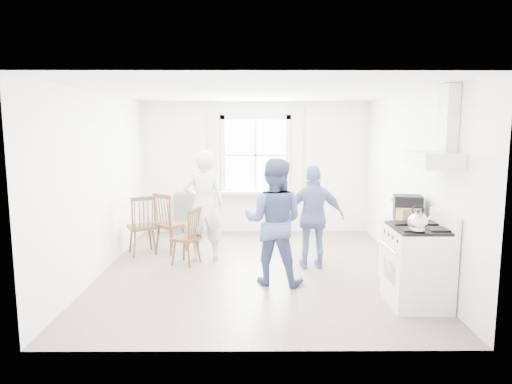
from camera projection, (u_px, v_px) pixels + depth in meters
name	position (u px, v px, depth m)	size (l,w,h in m)	color
room_shell	(256.00, 183.00, 6.62)	(4.62, 5.12, 2.64)	#7B6C5F
window_assembly	(255.00, 160.00, 9.02)	(1.88, 0.24, 1.70)	white
range_hood	(438.00, 146.00, 5.21)	(0.45, 0.76, 0.94)	silver
shelf_unit	(185.00, 214.00, 9.05)	(0.40, 0.30, 0.80)	gray
gas_stove	(417.00, 265.00, 5.41)	(0.68, 0.76, 1.12)	white
kettle	(418.00, 222.00, 5.10)	(0.22, 0.22, 0.31)	silver
low_cabinet	(404.00, 252.00, 6.11)	(0.50, 0.55, 0.90)	silver
stereo_stack	(408.00, 207.00, 6.02)	(0.42, 0.39, 0.32)	black
cardboard_box	(408.00, 215.00, 5.89)	(0.27, 0.20, 0.18)	olive
windsor_chair_a	(143.00, 219.00, 7.48)	(0.56, 0.55, 1.00)	#492C17
windsor_chair_b	(166.00, 217.00, 7.61)	(0.60, 0.59, 1.02)	#492C17
windsor_chair_c	(191.00, 230.00, 6.97)	(0.48, 0.49, 0.89)	#492C17
person_left	(204.00, 206.00, 7.18)	(0.64, 0.64, 1.76)	silver
person_mid	(274.00, 222.00, 6.12)	(0.83, 0.83, 1.70)	#455181
person_right	(314.00, 217.00, 6.79)	(0.91, 0.91, 1.55)	navy
potted_plant	(271.00, 183.00, 9.00)	(0.17, 0.17, 0.30)	#357835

